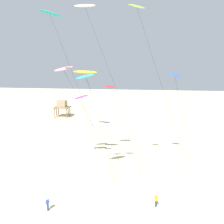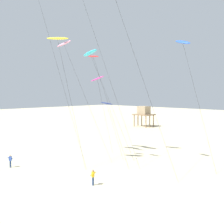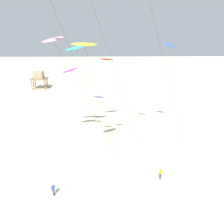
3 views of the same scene
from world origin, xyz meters
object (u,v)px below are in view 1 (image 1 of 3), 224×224
kite_magenta (81,98)px  kite_yellow (86,73)px  kite_red (110,89)px  kite_flyer_middle (156,200)px  kite_flyer_nearest (48,204)px  kite_navy (105,123)px  kite_blue (175,76)px  kite_teal (51,16)px  kite_white (85,7)px  kite_lime (139,13)px  kite_cyan (85,77)px  kite_pink (64,70)px  stilt_house (62,105)px

kite_magenta → kite_yellow: 11.83m
kite_magenta → kite_red: (6.09, -6.23, 2.32)m
kite_yellow → kite_flyer_middle: size_ratio=10.13×
kite_flyer_nearest → kite_navy: bearing=68.3°
kite_blue → kite_teal: bearing=-147.4°
kite_white → kite_lime: kite_white is taller
kite_blue → kite_cyan: kite_blue is taller
kite_teal → kite_yellow: 7.72m
kite_blue → kite_flyer_middle: kite_blue is taller
kite_blue → kite_yellow: bearing=-141.5°
kite_pink → kite_blue: size_ratio=1.07×
kite_white → kite_flyer_nearest: size_ratio=15.34×
kite_white → kite_lime: (7.20, -1.36, -1.20)m
kite_white → kite_cyan: bearing=109.7°
kite_blue → kite_cyan: size_ratio=1.01×
kite_flyer_nearest → stilt_house: bearing=108.3°
kite_cyan → kite_flyer_middle: size_ratio=9.71×
kite_pink → kite_blue: kite_pink is taller
kite_navy → kite_yellow: bearing=-98.1°
kite_yellow → kite_flyer_nearest: 16.84m
kite_flyer_nearest → kite_flyer_middle: size_ratio=1.00×
kite_red → kite_lime: kite_lime is taller
kite_red → stilt_house: kite_red is taller
kite_yellow → kite_cyan: (-2.08, 7.37, -0.96)m
kite_red → kite_white: (-3.30, -0.22, 10.94)m
kite_yellow → stilt_house: size_ratio=2.97×
kite_blue → stilt_house: size_ratio=2.88×
kite_magenta → kite_cyan: (1.51, -2.86, 3.78)m
kite_red → kite_cyan: kite_cyan is taller
kite_red → kite_yellow: kite_yellow is taller
kite_white → stilt_house: 47.86m
kite_yellow → kite_magenta: bearing=109.3°
kite_magenta → kite_flyer_nearest: 18.62m
kite_lime → kite_yellow: bearing=-159.3°
kite_cyan → kite_red: bearing=-36.3°
kite_flyer_nearest → kite_magenta: bearing=88.8°
kite_magenta → kite_yellow: (3.59, -10.22, 4.74)m
kite_red → stilt_house: size_ratio=2.58×
kite_white → stilt_house: kite_white is taller
kite_teal → kite_blue: bearing=32.6°
kite_pink → kite_white: bearing=-8.4°
kite_magenta → kite_flyer_middle: (12.81, -12.53, -10.89)m
kite_cyan → kite_flyer_nearest: 19.19m
kite_pink → kite_yellow: bearing=-44.3°
kite_flyer_nearest → kite_cyan: bearing=81.5°
kite_pink → kite_magenta: kite_pink is taller
kite_blue → kite_red: bearing=-149.3°
kite_yellow → kite_navy: bearing=81.9°
kite_flyer_middle → kite_lime: bearing=120.8°
kite_teal → kite_lime: kite_lime is taller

